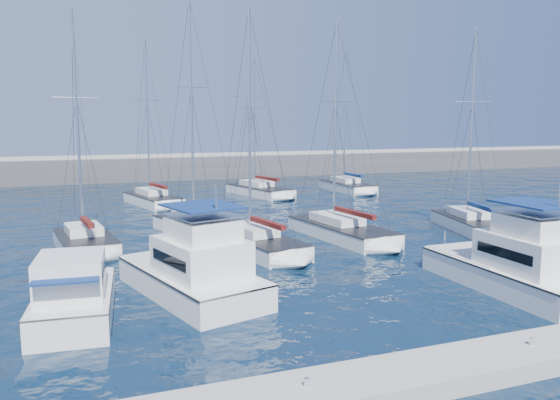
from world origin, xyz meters
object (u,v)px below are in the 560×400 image
object	(u,v)px
motor_yacht_stbd_inner	(517,267)
sailboat_back_a	(153,199)
sailboat_mid_b	(200,226)
sailboat_back_c	(347,186)
sailboat_mid_c	(256,242)
sailboat_mid_e	(471,223)
sailboat_mid_a	(85,242)
sailboat_back_b	(259,190)
motor_yacht_port_inner	(195,272)
sailboat_mid_d	(341,230)
motor_yacht_port_outer	(74,299)

from	to	relation	value
motor_yacht_stbd_inner	sailboat_back_a	xyz separation A→B (m)	(-12.21, 33.10, -0.60)
sailboat_mid_b	sailboat_back_c	distance (m)	27.68
sailboat_back_c	sailboat_mid_c	bearing A→B (deg)	-129.15
sailboat_mid_b	sailboat_back_a	bearing A→B (deg)	75.33
sailboat_mid_c	sailboat_mid_e	world-z (taller)	sailboat_mid_c
sailboat_back_c	sailboat_mid_a	bearing A→B (deg)	-145.87
sailboat_mid_b	sailboat_back_b	distance (m)	20.83
sailboat_mid_c	sailboat_mid_e	xyz separation A→B (m)	(16.61, 0.52, 0.00)
sailboat_mid_b	sailboat_mid_c	world-z (taller)	sailboat_mid_b
sailboat_back_c	sailboat_back_a	bearing A→B (deg)	-173.58
sailboat_mid_c	sailboat_back_c	xyz separation A→B (m)	(18.90, 24.27, 0.01)
motor_yacht_port_inner	sailboat_mid_a	size ratio (longest dim) A/B	0.62
sailboat_mid_a	sailboat_mid_c	world-z (taller)	sailboat_mid_c
sailboat_mid_d	sailboat_back_b	world-z (taller)	sailboat_back_b
sailboat_mid_a	sailboat_back_a	world-z (taller)	sailboat_back_a
sailboat_mid_c	sailboat_back_c	world-z (taller)	sailboat_back_c
sailboat_mid_e	sailboat_back_a	size ratio (longest dim) A/B	0.94
sailboat_mid_a	sailboat_mid_e	xyz separation A→B (m)	(26.41, -3.38, -0.01)
motor_yacht_port_inner	sailboat_back_c	world-z (taller)	sailboat_back_c
sailboat_mid_e	motor_yacht_port_outer	bearing A→B (deg)	-147.73
motor_yacht_port_inner	sailboat_back_c	size ratio (longest dim) A/B	0.56
sailboat_back_b	sailboat_back_c	world-z (taller)	sailboat_back_c
sailboat_mid_a	sailboat_back_a	bearing A→B (deg)	62.05
sailboat_mid_d	sailboat_mid_e	distance (m)	10.10
motor_yacht_port_outer	sailboat_mid_c	xyz separation A→B (m)	(10.45, 8.81, -0.42)
sailboat_back_a	sailboat_mid_c	bearing A→B (deg)	-95.21
sailboat_mid_b	sailboat_mid_d	world-z (taller)	sailboat_mid_b
motor_yacht_stbd_inner	sailboat_back_c	xyz separation A→B (m)	(10.03, 36.09, -0.59)
motor_yacht_port_outer	sailboat_mid_c	distance (m)	13.68
sailboat_mid_d	motor_yacht_port_inner	bearing A→B (deg)	-150.46
motor_yacht_port_outer	sailboat_back_b	distance (m)	38.06
sailboat_mid_a	sailboat_back_c	xyz separation A→B (m)	(28.70, 20.37, -0.00)
sailboat_mid_b	sailboat_back_a	world-z (taller)	sailboat_mid_b
motor_yacht_port_inner	sailboat_mid_d	bearing A→B (deg)	21.58
sailboat_mid_e	sailboat_back_c	bearing A→B (deg)	97.73
sailboat_mid_c	sailboat_back_a	xyz separation A→B (m)	(-3.34, 21.28, 0.01)
motor_yacht_port_outer	sailboat_mid_e	bearing A→B (deg)	24.57
sailboat_mid_a	sailboat_mid_b	world-z (taller)	sailboat_mid_b
sailboat_mid_b	sailboat_back_b	size ratio (longest dim) A/B	1.10
motor_yacht_stbd_inner	sailboat_mid_d	xyz separation A→B (m)	(-2.30, 13.41, -0.62)
sailboat_back_a	sailboat_back_b	world-z (taller)	sailboat_back_a
sailboat_mid_c	sailboat_mid_e	bearing A→B (deg)	-8.56
sailboat_back_a	sailboat_back_c	bearing A→B (deg)	-6.49
sailboat_mid_c	sailboat_back_b	distance (m)	25.68
motor_yacht_port_outer	sailboat_mid_e	size ratio (longest dim) A/B	0.44
sailboat_mid_d	sailboat_mid_e	bearing A→B (deg)	-13.63
sailboat_mid_d	motor_yacht_port_outer	bearing A→B (deg)	-156.17
sailboat_back_b	sailboat_back_c	xyz separation A→B (m)	(10.60, -0.04, 0.03)
motor_yacht_port_inner	sailboat_mid_e	size ratio (longest dim) A/B	0.62
motor_yacht_port_outer	sailboat_mid_b	xyz separation A→B (m)	(8.33, 15.08, -0.40)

